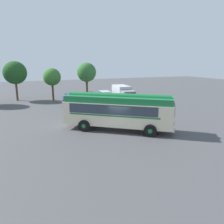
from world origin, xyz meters
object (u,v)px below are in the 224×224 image
Objects in this scene: car_mid_left at (90,98)px; car_near_left at (72,99)px; vintage_bus at (118,110)px; traffic_cone at (163,128)px; box_van at (123,93)px; car_mid_right at (105,96)px.

car_near_left is at bearing 179.92° from car_mid_left.
vintage_bus reaches higher than car_mid_left.
car_mid_left is 7.74× the size of traffic_cone.
car_near_left is at bearing 176.36° from box_van.
traffic_cone is at bearing -92.00° from car_mid_right.
box_van is at bearing 78.43° from traffic_cone.
traffic_cone is (4.92, -15.91, -0.57)m from car_near_left.
car_mid_left is 5.41m from box_van.
vintage_bus is 15.04m from box_van.
box_van reaches higher than car_mid_left.
car_mid_left is 1.00× the size of car_mid_right.
box_van reaches higher than traffic_cone.
car_mid_left is at bearing 84.02° from vintage_bus.
car_near_left and car_mid_left have the same top height.
car_mid_right reaches higher than traffic_cone.
box_van is (5.36, -0.51, 0.52)m from car_mid_left.
traffic_cone is (-0.58, -16.60, -0.57)m from car_mid_right.
traffic_cone is (3.67, -2.00, -1.62)m from vintage_bus.
vintage_bus is 2.23× the size of car_mid_left.
vintage_bus reaches higher than box_van.
car_mid_right is (5.50, 0.69, 0.00)m from car_near_left.
vintage_bus reaches higher than traffic_cone.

